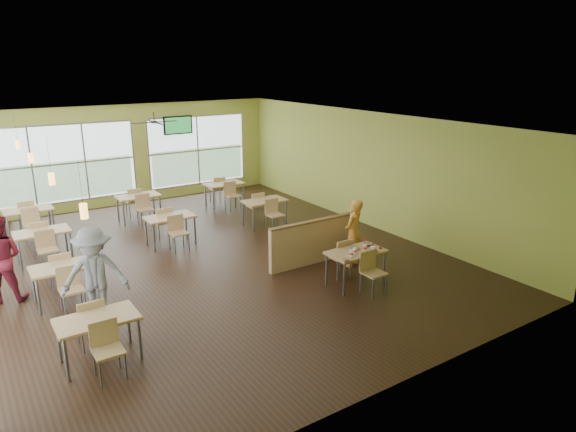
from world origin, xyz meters
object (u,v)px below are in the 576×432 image
at_px(man_plaid, 353,233).
at_px(food_basket, 369,244).
at_px(main_table, 356,256).
at_px(half_wall_divider, 314,241).

distance_m(man_plaid, food_basket, 0.76).
relative_size(main_table, half_wall_divider, 0.63).
relative_size(half_wall_divider, man_plaid, 1.53).
xyz_separation_m(main_table, food_basket, (0.43, 0.10, 0.15)).
xyz_separation_m(main_table, half_wall_divider, (0.00, 1.45, -0.11)).
height_order(half_wall_divider, food_basket, half_wall_divider).
bearing_deg(food_basket, man_plaid, 74.14).
bearing_deg(half_wall_divider, man_plaid, -43.83).
bearing_deg(food_basket, half_wall_divider, 107.68).
height_order(main_table, man_plaid, man_plaid).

